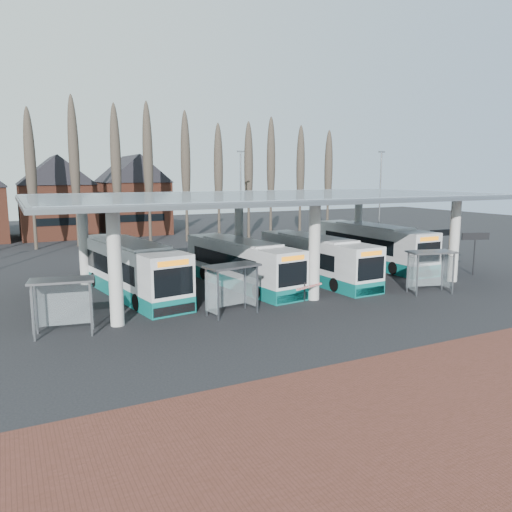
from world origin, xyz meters
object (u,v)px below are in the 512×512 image
bus_3 (372,246)px  shelter_1 (230,278)px  bus_2 (315,259)px  shelter_0 (63,294)px  bus_0 (130,269)px  shelter_2 (430,262)px  bus_1 (241,264)px

bus_3 → shelter_1: size_ratio=3.90×
bus_2 → shelter_1: bus_2 is taller
shelter_0 → bus_0: bearing=64.4°
bus_0 → shelter_1: 8.15m
bus_0 → shelter_2: bearing=-34.1°
bus_3 → shelter_1: 19.07m
bus_0 → shelter_1: (3.90, -7.15, 0.40)m
shelter_1 → shelter_2: shelter_1 is taller
bus_0 → shelter_2: (17.58, -8.34, 0.38)m
shelter_2 → bus_0: bearing=168.8°
bus_2 → shelter_2: bus_2 is taller
bus_3 → bus_0: bearing=-176.6°
shelter_1 → shelter_2: 13.73m
shelter_0 → bus_2: bearing=25.7°
bus_2 → shelter_0: bearing=-166.6°
shelter_2 → shelter_1: bearing=-170.8°
bus_2 → bus_0: bearing=170.5°
bus_0 → bus_2: 13.29m
bus_0 → bus_3: (20.94, 1.41, 0.01)m
bus_0 → bus_1: (7.45, -0.88, -0.11)m
shelter_0 → shelter_2: 22.40m
shelter_2 → shelter_0: bearing=-169.8°
bus_1 → shelter_2: 12.59m
bus_3 → shelter_1: bus_3 is taller
bus_3 → shelter_2: bearing=-109.4°
bus_2 → shelter_2: size_ratio=3.61×
shelter_0 → shelter_2: shelter_2 is taller
bus_3 → shelter_0: bearing=-162.7°
bus_2 → shelter_0: 18.72m
bus_1 → bus_3: bearing=2.5°
bus_0 → bus_3: bus_3 is taller
bus_3 → shelter_2: size_ratio=3.85×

